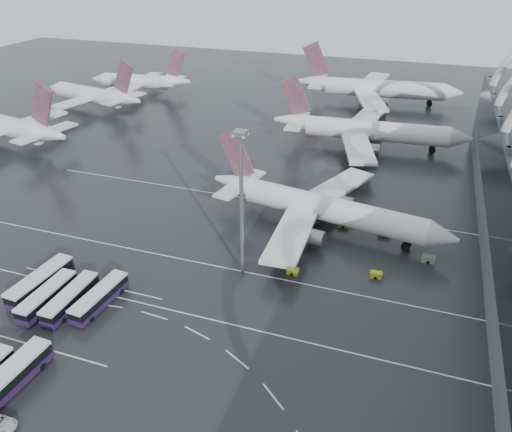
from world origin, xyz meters
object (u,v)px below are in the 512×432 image
(gse_cart_belly_e, at_px, (344,224))
(gse_cart_belly_a, at_px, (376,275))
(jet_remote_mid, at_px, (94,96))
(jet_remote_west, at_px, (10,127))
(jet_remote_far, at_px, (142,82))
(gse_cart_belly_c, at_px, (293,271))
(airliner_gate_b, at_px, (366,131))
(airliner_gate_c, at_px, (375,89))
(bus_row_near_a, at_px, (40,282))
(gse_cart_belly_b, at_px, (385,231))
(bus_row_near_c, at_px, (70,298))
(bus_row_near_d, at_px, (99,297))
(airliner_main, at_px, (320,208))
(floodlight_mast, at_px, (241,188))
(gse_cart_belly_d, at_px, (428,259))
(bus_row_near_b, at_px, (47,296))
(bus_row_far_c, at_px, (9,379))

(gse_cart_belly_e, bearing_deg, gse_cart_belly_a, -61.55)
(jet_remote_mid, bearing_deg, jet_remote_west, 98.56)
(gse_cart_belly_a, bearing_deg, jet_remote_far, 137.23)
(jet_remote_mid, distance_m, gse_cart_belly_c, 119.68)
(airliner_gate_b, height_order, airliner_gate_c, airliner_gate_c)
(jet_remote_west, height_order, gse_cart_belly_c, jet_remote_west)
(jet_remote_west, bearing_deg, bus_row_near_a, 146.58)
(gse_cart_belly_b, bearing_deg, bus_row_near_c, -138.45)
(bus_row_near_d, xyz_separation_m, gse_cart_belly_c, (27.45, 19.00, -1.07))
(airliner_gate_b, bearing_deg, airliner_gate_c, 90.58)
(airliner_main, xyz_separation_m, bus_row_near_c, (-32.50, -39.05, -2.86))
(bus_row_near_a, bearing_deg, gse_cart_belly_a, -63.93)
(bus_row_near_c, bearing_deg, airliner_gate_c, -13.40)
(jet_remote_far, xyz_separation_m, bus_row_near_d, (61.38, -118.25, -2.99))
(airliner_main, bearing_deg, jet_remote_mid, 159.22)
(gse_cart_belly_b, bearing_deg, floodlight_mast, -135.99)
(bus_row_near_c, height_order, gse_cart_belly_d, bus_row_near_c)
(jet_remote_mid, distance_m, floodlight_mast, 114.95)
(jet_remote_mid, height_order, jet_remote_far, jet_remote_mid)
(gse_cart_belly_b, height_order, gse_cart_belly_e, gse_cart_belly_b)
(gse_cart_belly_a, xyz_separation_m, gse_cart_belly_c, (-14.33, -3.82, 0.00))
(jet_remote_west, bearing_deg, airliner_gate_c, -128.97)
(bus_row_near_c, relative_size, bus_row_near_d, 0.99)
(gse_cart_belly_c, height_order, gse_cart_belly_e, gse_cart_belly_e)
(airliner_gate_c, bearing_deg, airliner_main, -94.75)
(bus_row_near_b, height_order, bus_row_near_d, bus_row_near_d)
(airliner_gate_c, bearing_deg, bus_row_near_d, -106.89)
(airliner_gate_c, height_order, gse_cart_belly_e, airliner_gate_c)
(jet_remote_west, relative_size, gse_cart_belly_b, 19.22)
(bus_row_near_c, bearing_deg, gse_cart_belly_e, -43.05)
(airliner_gate_b, bearing_deg, jet_remote_west, -165.40)
(airliner_main, relative_size, bus_row_near_c, 4.35)
(bus_row_far_c, bearing_deg, gse_cart_belly_a, -43.36)
(bus_row_near_a, bearing_deg, airliner_main, -44.03)
(gse_cart_belly_c, height_order, gse_cart_belly_d, gse_cart_belly_d)
(gse_cart_belly_e, bearing_deg, gse_cart_belly_d, -24.68)
(jet_remote_west, xyz_separation_m, gse_cart_belly_b, (109.41, -16.26, -4.72))
(airliner_gate_b, distance_m, bus_row_near_a, 96.99)
(jet_remote_far, relative_size, gse_cart_belly_d, 17.36)
(airliner_gate_b, xyz_separation_m, airliner_gate_c, (-3.54, 46.81, 0.44))
(jet_remote_west, bearing_deg, bus_row_near_d, 151.97)
(bus_row_far_c, distance_m, gse_cart_belly_a, 59.73)
(airliner_main, height_order, gse_cart_belly_e, airliner_main)
(jet_remote_west, relative_size, bus_row_near_c, 3.95)
(airliner_gate_b, relative_size, bus_row_near_b, 4.62)
(jet_remote_far, bearing_deg, bus_row_far_c, 106.84)
(bus_row_near_d, height_order, floodlight_mast, floodlight_mast)
(jet_remote_mid, xyz_separation_m, gse_cart_belly_d, (116.46, -62.45, -4.34))
(bus_row_near_b, relative_size, floodlight_mast, 0.46)
(gse_cart_belly_d, bearing_deg, gse_cart_belly_b, 138.93)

